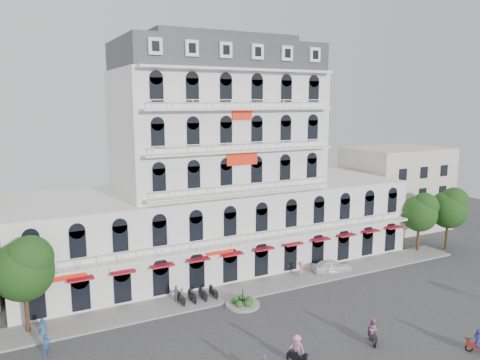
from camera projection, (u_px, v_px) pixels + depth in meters
name	position (u px, v px, depth m)	size (l,w,h in m)	color
ground	(307.00, 326.00, 39.50)	(120.00, 120.00, 0.00)	#38383A
sidewalk	(255.00, 288.00, 47.37)	(53.00, 4.00, 0.16)	gray
main_building	(218.00, 179.00, 53.60)	(45.00, 15.00, 25.80)	silver
flank_building_east	(396.00, 188.00, 69.56)	(14.00, 10.00, 12.00)	beige
traffic_island	(243.00, 303.00, 43.36)	(3.20, 3.20, 1.60)	gray
parked_scooter_row	(198.00, 301.00, 44.35)	(4.40, 1.80, 1.10)	black
tree_west_inner	(24.00, 267.00, 37.40)	(4.76, 4.76, 8.25)	#382314
tree_east_inner	(420.00, 211.00, 58.22)	(4.40, 4.37, 7.57)	#382314
tree_east_outer	(449.00, 207.00, 59.09)	(4.65, 4.65, 8.05)	#382314
parked_car	(332.00, 266.00, 51.62)	(1.77, 4.40, 1.50)	white
rider_southwest	(373.00, 331.00, 36.46)	(0.98, 1.58, 2.12)	black
rider_east	(478.00, 341.00, 35.17)	(1.29, 1.33, 1.94)	maroon
rider_center	(297.00, 349.00, 33.58)	(1.14, 1.56, 2.29)	black
pedestrian_left	(42.00, 327.00, 37.71)	(0.76, 0.49, 1.55)	#275377
pedestrian_mid	(176.00, 294.00, 43.97)	(0.98, 0.41, 1.67)	slate
pedestrian_right	(300.00, 269.00, 50.32)	(1.12, 0.64, 1.74)	#C96A7B
pedestrian_far	(46.00, 345.00, 34.66)	(0.65, 0.43, 1.78)	navy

